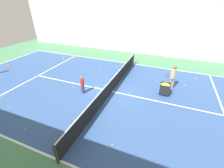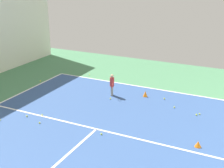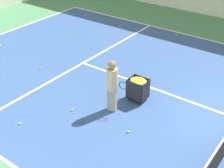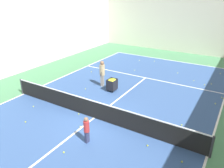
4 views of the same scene
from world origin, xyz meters
name	(u,v)px [view 2 (image 2 of 4)]	position (x,y,z in m)	size (l,w,h in m)	color
line_baseline_near	(144,87)	(0.00, -12.41, 0.01)	(11.26, 0.10, 0.00)	white
line_service_near	(96,129)	(0.00, -6.83, 0.01)	(11.26, 0.10, 0.00)	white
player_near_baseline	(112,84)	(1.07, -10.49, 0.67)	(0.36, 0.55, 1.16)	gray
training_cone_0	(198,144)	(-4.08, -7.28, 0.12)	(0.25, 0.25, 0.23)	orange
training_cone_1	(145,94)	(-0.56, -11.11, 0.16)	(0.23, 0.23, 0.31)	orange
tennis_ball_1	(196,115)	(-3.46, -9.98, 0.04)	(0.07, 0.07, 0.07)	yellow
tennis_ball_8	(164,99)	(-1.58, -11.20, 0.04)	(0.07, 0.07, 0.07)	yellow
tennis_ball_9	(101,134)	(-0.41, -6.50, 0.04)	(0.07, 0.07, 0.07)	yellow
tennis_ball_10	(0,120)	(4.20, -5.65, 0.04)	(0.07, 0.07, 0.07)	yellow
tennis_ball_12	(89,75)	(3.85, -12.91, 0.04)	(0.07, 0.07, 0.07)	yellow
tennis_ball_15	(40,81)	(5.89, -10.61, 0.04)	(0.07, 0.07, 0.07)	yellow
tennis_ball_19	(174,107)	(-2.33, -10.36, 0.04)	(0.07, 0.07, 0.07)	yellow
tennis_ball_26	(27,116)	(3.39, -6.47, 0.04)	(0.07, 0.07, 0.07)	yellow
tennis_ball_29	(199,114)	(-3.57, -10.13, 0.04)	(0.07, 0.07, 0.07)	yellow
tennis_ball_30	(110,99)	(0.91, -9.98, 0.04)	(0.07, 0.07, 0.07)	yellow
tennis_ball_35	(40,123)	(2.44, -6.19, 0.04)	(0.07, 0.07, 0.07)	yellow
tennis_ball_38	(42,115)	(2.84, -6.87, 0.04)	(0.07, 0.07, 0.07)	yellow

